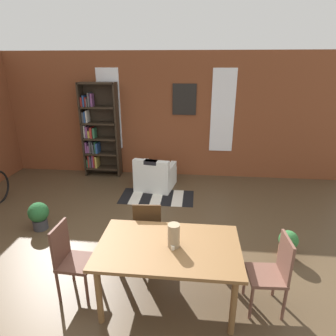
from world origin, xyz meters
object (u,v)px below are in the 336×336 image
at_px(dining_table, 168,252).
at_px(dining_chair_far_left, 148,229).
at_px(dining_chair_head_left, 71,258).
at_px(vase_on_table, 174,235).
at_px(armchair_white, 155,176).
at_px(potted_plant_by_shelf, 288,244).
at_px(dining_chair_head_right, 273,271).
at_px(potted_plant_corner, 39,215).
at_px(bookshelf_tall, 98,131).

xyz_separation_m(dining_table, dining_chair_far_left, (-0.36, 0.73, -0.17)).
bearing_deg(dining_chair_head_left, dining_table, -0.19).
height_order(vase_on_table, armchair_white, vase_on_table).
xyz_separation_m(vase_on_table, dining_chair_far_left, (-0.42, 0.73, -0.40)).
bearing_deg(dining_chair_far_left, armchair_white, 96.11).
bearing_deg(dining_table, armchair_white, 100.93).
distance_m(dining_table, dining_chair_head_left, 1.20).
relative_size(dining_chair_far_left, potted_plant_by_shelf, 2.15).
distance_m(vase_on_table, potted_plant_by_shelf, 1.99).
bearing_deg(vase_on_table, armchair_white, 101.92).
relative_size(dining_chair_head_right, potted_plant_corner, 1.93).
height_order(dining_table, vase_on_table, vase_on_table).
relative_size(dining_table, dining_chair_far_left, 1.71).
height_order(dining_table, armchair_white, dining_table).
distance_m(dining_chair_head_right, dining_chair_far_left, 1.71).
height_order(vase_on_table, potted_plant_by_shelf, vase_on_table).
distance_m(dining_chair_head_left, bookshelf_tall, 4.14).
bearing_deg(potted_plant_by_shelf, dining_chair_head_right, -115.99).
relative_size(dining_chair_head_right, dining_chair_far_left, 1.00).
height_order(dining_chair_head_right, potted_plant_corner, dining_chair_head_right).
height_order(vase_on_table, dining_chair_head_right, vase_on_table).
xyz_separation_m(dining_chair_head_right, dining_chair_head_left, (-2.37, 0.00, 0.00)).
bearing_deg(dining_chair_head_left, vase_on_table, -0.18).
distance_m(armchair_white, potted_plant_corner, 2.60).
bearing_deg(dining_table, dining_chair_far_left, 116.38).
relative_size(vase_on_table, dining_chair_far_left, 0.29).
xyz_separation_m(vase_on_table, dining_chair_head_right, (1.13, 0.00, -0.40)).
bearing_deg(dining_chair_head_right, dining_chair_head_left, 180.00).
distance_m(dining_chair_head_right, dining_chair_head_left, 2.37).
bearing_deg(vase_on_table, dining_chair_head_right, 0.20).
bearing_deg(dining_chair_head_left, dining_chair_far_left, 41.22).
xyz_separation_m(dining_table, armchair_white, (-0.63, 3.29, -0.40)).
distance_m(dining_chair_far_left, armchair_white, 2.58).
relative_size(bookshelf_tall, potted_plant_corner, 4.65).
bearing_deg(potted_plant_corner, bookshelf_tall, 85.04).
bearing_deg(dining_chair_far_left, vase_on_table, -59.98).
bearing_deg(potted_plant_corner, armchair_white, 48.11).
bearing_deg(dining_chair_head_right, potted_plant_by_shelf, 64.01).
relative_size(dining_chair_head_left, armchair_white, 1.03).
bearing_deg(armchair_white, dining_chair_head_right, -60.98).
relative_size(vase_on_table, dining_chair_head_right, 0.29).
distance_m(dining_chair_head_right, potted_plant_by_shelf, 1.11).
distance_m(dining_chair_head_left, dining_chair_far_left, 1.10).
height_order(armchair_white, potted_plant_by_shelf, armchair_white).
bearing_deg(dining_table, potted_plant_corner, 150.32).
height_order(dining_chair_head_right, dining_chair_far_left, same).
xyz_separation_m(dining_table, potted_plant_by_shelf, (1.66, 0.97, -0.45)).
relative_size(dining_chair_head_right, potted_plant_by_shelf, 2.15).
xyz_separation_m(dining_chair_far_left, armchair_white, (-0.27, 2.56, -0.23)).
height_order(bookshelf_tall, potted_plant_by_shelf, bookshelf_tall).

